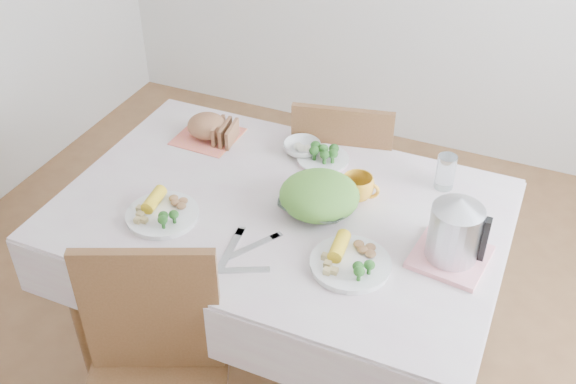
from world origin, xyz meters
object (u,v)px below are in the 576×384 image
at_px(dinner_plate_left, 163,215).
at_px(yellow_mug, 358,188).
at_px(dining_table, 281,288).
at_px(salad_bowl, 319,203).
at_px(dinner_plate_right, 350,264).
at_px(chair_far, 344,178).
at_px(electric_kettle, 455,229).

height_order(dinner_plate_left, yellow_mug, yellow_mug).
distance_m(dining_table, yellow_mug, 0.51).
distance_m(salad_bowl, dinner_plate_right, 0.29).
bearing_deg(dinner_plate_left, salad_bowl, 27.64).
relative_size(dinner_plate_right, yellow_mug, 2.23).
relative_size(dining_table, chair_far, 1.53).
bearing_deg(dinner_plate_right, dinner_plate_left, -177.84).
bearing_deg(yellow_mug, electric_kettle, -26.33).
bearing_deg(chair_far, yellow_mug, 100.76).
xyz_separation_m(chair_far, dinner_plate_right, (0.30, -0.83, 0.31)).
xyz_separation_m(salad_bowl, electric_kettle, (0.46, -0.06, 0.09)).
relative_size(dinner_plate_right, electric_kettle, 1.13).
bearing_deg(dinner_plate_right, salad_bowl, 130.76).
height_order(dining_table, dinner_plate_right, dinner_plate_right).
xyz_separation_m(chair_far, salad_bowl, (0.11, -0.61, 0.33)).
bearing_deg(dinner_plate_left, chair_far, 67.37).
distance_m(dining_table, salad_bowl, 0.44).
height_order(chair_far, yellow_mug, chair_far).
relative_size(salad_bowl, yellow_mug, 2.24).
relative_size(dinner_plate_left, dinner_plate_right, 0.97).
bearing_deg(electric_kettle, dining_table, 159.80).
distance_m(dining_table, dinner_plate_left, 0.56).
height_order(salad_bowl, electric_kettle, electric_kettle).
relative_size(dining_table, salad_bowl, 5.50).
bearing_deg(yellow_mug, dinner_plate_right, -74.53).
height_order(salad_bowl, dinner_plate_right, salad_bowl).
relative_size(yellow_mug, electric_kettle, 0.51).
bearing_deg(chair_far, electric_kettle, 118.32).
height_order(chair_far, salad_bowl, chair_far).
relative_size(chair_far, salad_bowl, 3.60).
bearing_deg(salad_bowl, dining_table, -163.88).
bearing_deg(dining_table, salad_bowl, 16.12).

